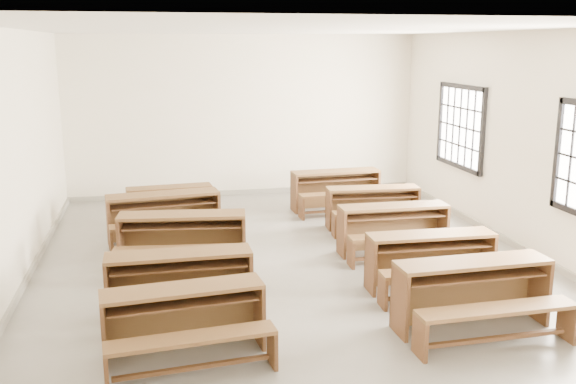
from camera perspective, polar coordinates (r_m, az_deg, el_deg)
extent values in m
plane|color=slate|center=(9.18, 0.00, -6.09)|extent=(8.50, 8.50, 0.00)
cube|color=silver|center=(8.68, 0.00, 14.13)|extent=(7.00, 8.50, 0.05)
cube|color=silver|center=(12.92, -3.87, 6.74)|extent=(7.00, 0.05, 3.20)
cube|color=silver|center=(4.83, 10.36, -4.11)|extent=(7.00, 0.05, 3.20)
cube|color=silver|center=(8.77, -22.84, 2.77)|extent=(0.05, 8.50, 3.20)
cube|color=silver|center=(10.09, 19.76, 4.24)|extent=(0.05, 8.50, 3.20)
cube|color=gray|center=(13.18, -3.77, 0.03)|extent=(7.00, 0.04, 0.10)
cube|color=gray|center=(9.15, -22.01, -6.82)|extent=(0.04, 8.50, 0.10)
cube|color=gray|center=(10.42, 19.14, -4.21)|extent=(0.04, 8.50, 0.10)
cube|color=black|center=(9.24, 22.87, 3.24)|extent=(0.06, 0.08, 1.46)
cube|color=white|center=(11.64, 15.15, 5.63)|extent=(0.02, 1.50, 1.30)
cube|color=black|center=(11.57, 15.26, 9.02)|extent=(0.06, 1.62, 0.08)
cube|color=black|center=(11.73, 14.86, 2.29)|extent=(0.06, 1.62, 0.08)
cube|color=black|center=(10.94, 16.91, 5.07)|extent=(0.06, 0.08, 1.46)
cube|color=black|center=(12.34, 13.41, 6.12)|extent=(0.06, 0.08, 1.46)
cube|color=brown|center=(6.37, -9.35, -8.51)|extent=(1.60, 0.55, 0.04)
cube|color=brown|center=(6.67, -9.47, -10.80)|extent=(1.57, 0.20, 0.67)
cube|color=brown|center=(6.46, -16.11, -11.96)|extent=(0.08, 0.39, 0.67)
cube|color=brown|center=(6.64, -2.58, -10.71)|extent=(0.08, 0.39, 0.67)
cube|color=brown|center=(6.40, -9.28, -9.72)|extent=(1.47, 0.44, 0.02)
cube|color=brown|center=(6.05, -8.56, -12.73)|extent=(1.59, 0.43, 0.04)
cube|color=brown|center=(6.09, -15.87, -15.09)|extent=(0.07, 0.28, 0.37)
cube|color=brown|center=(6.29, -1.40, -13.63)|extent=(0.07, 0.28, 0.37)
cube|color=brown|center=(6.18, -8.47, -15.18)|extent=(1.45, 0.19, 0.04)
cube|color=brown|center=(7.31, -9.69, -5.47)|extent=(1.63, 0.42, 0.04)
cube|color=brown|center=(7.60, -9.66, -7.66)|extent=(1.63, 0.05, 0.69)
cube|color=brown|center=(7.45, -15.76, -8.43)|extent=(0.04, 0.41, 0.69)
cube|color=brown|center=(7.50, -3.47, -7.78)|extent=(0.04, 0.41, 0.69)
cube|color=brown|center=(7.33, -9.64, -6.57)|extent=(1.51, 0.32, 0.02)
cube|color=brown|center=(6.94, -9.39, -9.14)|extent=(1.63, 0.30, 0.04)
cube|color=brown|center=(7.04, -15.90, -11.05)|extent=(0.04, 0.29, 0.39)
cube|color=brown|center=(7.10, -2.82, -10.33)|extent=(0.04, 0.29, 0.39)
cube|color=brown|center=(7.06, -9.30, -11.44)|extent=(1.51, 0.06, 0.04)
cube|color=brown|center=(8.80, -9.41, -2.04)|extent=(1.75, 0.63, 0.04)
cube|color=brown|center=(9.09, -9.24, -4.07)|extent=(1.70, 0.25, 0.73)
cube|color=brown|center=(9.01, -14.63, -4.48)|extent=(0.09, 0.43, 0.73)
cube|color=brown|center=(8.88, -3.93, -4.34)|extent=(0.09, 0.43, 0.73)
cube|color=brown|center=(8.82, -9.39, -3.01)|extent=(1.61, 0.51, 0.02)
cube|color=brown|center=(8.39, -9.59, -5.08)|extent=(1.73, 0.50, 0.04)
cube|color=brown|center=(8.57, -15.14, -6.55)|extent=(0.08, 0.30, 0.41)
cube|color=brown|center=(8.43, -3.84, -6.43)|extent=(0.08, 0.30, 0.41)
cube|color=brown|center=(8.49, -9.51, -7.14)|extent=(1.58, 0.24, 0.04)
cube|color=brown|center=(10.04, -11.05, -0.23)|extent=(1.75, 0.63, 0.04)
cube|color=brown|center=(10.32, -11.11, -2.07)|extent=(1.70, 0.25, 0.73)
cube|color=brown|center=(10.06, -15.66, -2.71)|extent=(0.09, 0.43, 0.73)
cube|color=brown|center=(10.27, -6.35, -1.97)|extent=(0.09, 0.43, 0.73)
cube|color=brown|center=(10.05, -11.00, -1.08)|extent=(1.61, 0.51, 0.02)
cube|color=brown|center=(9.62, -10.53, -2.76)|extent=(1.73, 0.50, 0.04)
cube|color=brown|center=(9.61, -15.41, -4.43)|extent=(0.08, 0.30, 0.41)
cube|color=brown|center=(9.82, -5.66, -3.63)|extent=(0.08, 0.30, 0.41)
cube|color=brown|center=(9.71, -10.46, -4.58)|extent=(1.58, 0.25, 0.04)
cube|color=brown|center=(11.08, -10.51, 0.40)|extent=(1.46, 0.48, 0.04)
cube|color=brown|center=(11.31, -10.54, -1.02)|extent=(1.43, 0.16, 0.61)
cube|color=brown|center=(11.11, -14.03, -1.46)|extent=(0.07, 0.36, 0.61)
cube|color=brown|center=(11.25, -6.91, -0.98)|extent=(0.07, 0.36, 0.61)
cube|color=brown|center=(11.09, -10.48, -0.25)|extent=(1.34, 0.38, 0.02)
cube|color=brown|center=(10.72, -10.19, -1.49)|extent=(1.45, 0.37, 0.04)
cube|color=brown|center=(10.72, -13.86, -2.72)|extent=(0.06, 0.25, 0.34)
cube|color=brown|center=(10.86, -6.49, -2.20)|extent=(0.06, 0.25, 0.34)
cube|color=brown|center=(10.79, -10.13, -2.87)|extent=(1.32, 0.16, 0.04)
cube|color=brown|center=(7.14, 16.15, -6.03)|extent=(1.70, 0.47, 0.04)
cube|color=brown|center=(7.42, 15.24, -8.35)|extent=(1.69, 0.09, 0.72)
cube|color=brown|center=(6.92, 9.90, -9.68)|extent=(0.05, 0.42, 0.72)
cube|color=brown|center=(7.69, 21.38, -8.05)|extent=(0.05, 0.42, 0.72)
cube|color=brown|center=(7.17, 16.15, -7.20)|extent=(1.57, 0.36, 0.02)
cube|color=brown|center=(6.84, 18.11, -9.87)|extent=(1.70, 0.34, 0.04)
cube|color=brown|center=(6.55, 11.66, -12.61)|extent=(0.05, 0.30, 0.40)
cube|color=brown|center=(7.36, 23.57, -10.52)|extent=(0.05, 0.30, 0.40)
cube|color=brown|center=(6.96, 17.93, -12.28)|extent=(1.56, 0.09, 0.04)
cube|color=brown|center=(8.16, 12.63, -3.74)|extent=(1.60, 0.44, 0.04)
cube|color=brown|center=(8.43, 12.04, -5.74)|extent=(1.59, 0.08, 0.68)
cube|color=brown|center=(8.01, 7.34, -6.54)|extent=(0.05, 0.40, 0.68)
cube|color=brown|center=(8.59, 17.32, -5.68)|extent=(0.05, 0.40, 0.68)
cube|color=brown|center=(8.18, 12.64, -4.72)|extent=(1.48, 0.34, 0.02)
cube|color=brown|center=(7.83, 13.90, -6.84)|extent=(1.60, 0.32, 0.04)
cube|color=brown|center=(7.63, 8.41, -8.79)|extent=(0.05, 0.28, 0.38)
cube|color=brown|center=(8.24, 18.81, -7.71)|extent=(0.05, 0.28, 0.38)
cube|color=brown|center=(7.93, 13.78, -8.87)|extent=(1.47, 0.09, 0.04)
cube|color=brown|center=(9.46, 9.38, -1.27)|extent=(1.61, 0.42, 0.04)
cube|color=brown|center=(9.71, 8.93, -3.07)|extent=(1.60, 0.06, 0.68)
cube|color=brown|center=(9.31, 4.78, -3.66)|extent=(0.05, 0.40, 0.68)
cube|color=brown|center=(9.84, 13.58, -3.07)|extent=(0.05, 0.40, 0.68)
cube|color=brown|center=(9.47, 9.39, -2.12)|extent=(1.49, 0.32, 0.02)
cube|color=brown|center=(9.10, 10.38, -3.85)|extent=(1.61, 0.30, 0.04)
cube|color=brown|center=(8.91, 5.62, -5.47)|extent=(0.04, 0.28, 0.38)
cube|color=brown|center=(9.46, 14.75, -4.74)|extent=(0.04, 0.28, 0.38)
cube|color=brown|center=(9.19, 10.30, -5.64)|extent=(1.48, 0.07, 0.04)
cube|color=brown|center=(10.74, 7.57, 0.34)|extent=(1.56, 0.49, 0.04)
cube|color=brown|center=(10.98, 7.28, -1.23)|extent=(1.53, 0.14, 0.65)
cube|color=brown|center=(10.65, 3.63, -1.59)|extent=(0.06, 0.38, 0.65)
cube|color=brown|center=(11.03, 11.26, -1.30)|extent=(0.06, 0.38, 0.65)
cube|color=brown|center=(10.75, 7.57, -0.38)|extent=(1.43, 0.39, 0.02)
cube|color=brown|center=(10.36, 8.20, -1.78)|extent=(1.55, 0.37, 0.04)
cube|color=brown|center=(10.24, 4.14, -3.03)|extent=(0.06, 0.27, 0.36)
cube|color=brown|center=(10.64, 12.04, -2.66)|extent=(0.06, 0.27, 0.36)
cube|color=brown|center=(10.44, 8.15, -3.30)|extent=(1.42, 0.15, 0.04)
cube|color=brown|center=(11.85, 4.27, 1.82)|extent=(1.65, 0.48, 0.04)
cube|color=brown|center=(12.10, 3.96, 0.28)|extent=(1.63, 0.12, 0.69)
cube|color=brown|center=(11.70, 0.55, -0.12)|extent=(0.06, 0.41, 0.69)
cube|color=brown|center=(12.20, 7.78, 0.30)|extent=(0.06, 0.41, 0.69)
cube|color=brown|center=(11.86, 4.29, 1.13)|extent=(1.52, 0.38, 0.02)
cube|color=brown|center=(11.45, 5.04, -0.15)|extent=(1.64, 0.36, 0.04)
cube|color=brown|center=(11.27, 1.21, -1.44)|extent=(0.05, 0.29, 0.39)
cube|color=brown|center=(11.79, 8.67, -0.94)|extent=(0.05, 0.29, 0.39)
cube|color=brown|center=(11.53, 5.01, -1.63)|extent=(1.51, 0.12, 0.04)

